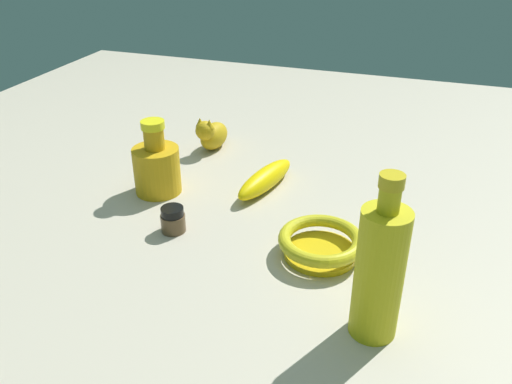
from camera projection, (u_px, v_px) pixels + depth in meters
ground at (256, 212)px, 1.03m from camera, size 2.00×2.00×0.00m
bottle_tall at (379, 271)px, 0.70m from camera, size 0.07×0.07×0.24m
banana at (265, 179)px, 1.10m from camera, size 0.20×0.09×0.05m
bowl at (321, 243)px, 0.89m from camera, size 0.15×0.15×0.04m
bottle_short at (157, 166)px, 1.08m from camera, size 0.09×0.09×0.15m
cat_figurine at (212, 134)px, 1.27m from camera, size 0.13×0.06×0.09m
nail_polish_jar at (173, 220)px, 0.96m from camera, size 0.04×0.04×0.05m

